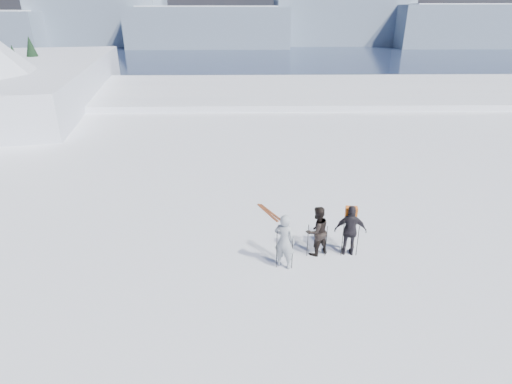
# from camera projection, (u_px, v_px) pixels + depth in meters

# --- Properties ---
(lake_basin) EXTENTS (820.00, 820.00, 71.62)m
(lake_basin) POSITION_uv_depth(u_px,v_px,m) (267.00, 156.00, 41.64)
(lake_basin) COLOR white
(lake_basin) RESTS_ON ground
(far_mountain_range) EXTENTS (770.00, 110.00, 53.00)m
(far_mountain_range) POSITION_uv_depth(u_px,v_px,m) (276.00, 22.00, 427.75)
(far_mountain_range) COLOR slate
(far_mountain_range) RESTS_ON ground
(skier_grey) EXTENTS (0.81, 0.72, 1.88)m
(skier_grey) POSITION_uv_depth(u_px,v_px,m) (284.00, 241.00, 12.46)
(skier_grey) COLOR #99A0A7
(skier_grey) RESTS_ON ground
(skier_dark) EXTENTS (1.06, 0.97, 1.75)m
(skier_dark) POSITION_uv_depth(u_px,v_px,m) (317.00, 231.00, 13.16)
(skier_dark) COLOR black
(skier_dark) RESTS_ON ground
(skier_pack) EXTENTS (1.10, 0.57, 1.79)m
(skier_pack) POSITION_uv_depth(u_px,v_px,m) (350.00, 231.00, 13.14)
(skier_pack) COLOR black
(skier_pack) RESTS_ON ground
(backpack) EXTENTS (0.41, 0.26, 0.52)m
(backpack) POSITION_uv_depth(u_px,v_px,m) (353.00, 196.00, 12.88)
(backpack) COLOR orange
(backpack) RESTS_ON skier_pack
(ski_poles) EXTENTS (2.75, 0.73, 1.34)m
(ski_poles) POSITION_uv_depth(u_px,v_px,m) (317.00, 244.00, 12.94)
(ski_poles) COLOR black
(ski_poles) RESTS_ON ground
(skis_loose) EXTENTS (0.99, 1.58, 0.03)m
(skis_loose) POSITION_uv_depth(u_px,v_px,m) (269.00, 212.00, 16.18)
(skis_loose) COLOR black
(skis_loose) RESTS_ON ground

